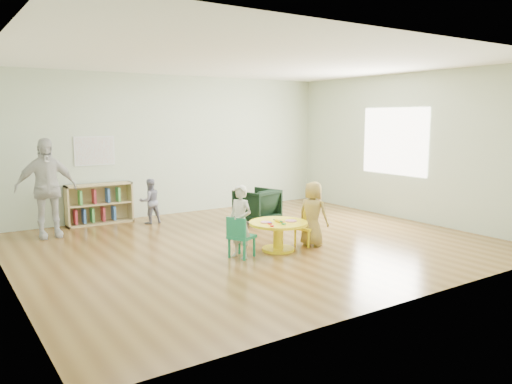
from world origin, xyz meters
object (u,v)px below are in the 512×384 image
kid_chair_right (307,226)px  adult_caretaker (46,188)px  armchair (257,206)px  child_left (240,222)px  activity_table (278,231)px  bookshelf (98,204)px  child_right (313,214)px  toddler (150,201)px  kid_chair_left (240,236)px

kid_chair_right → adult_caretaker: adult_caretaker is taller
armchair → child_left: (-1.54, -1.89, 0.20)m
activity_table → armchair: bearing=65.2°
bookshelf → child_right: (2.27, -3.47, 0.13)m
toddler → adult_caretaker: 1.86m
kid_chair_right → armchair: armchair is taller
bookshelf → adult_caretaker: 1.27m
toddler → armchair: bearing=149.2°
armchair → child_left: size_ratio=0.68×
armchair → child_right: (-0.25, -1.93, 0.18)m
kid_chair_left → adult_caretaker: adult_caretaker is taller
armchair → child_right: 1.96m
kid_chair_right → armchair: 1.85m
kid_chair_right → bookshelf: 4.04m
kid_chair_right → toddler: bearing=4.8°
adult_caretaker → kid_chair_right: bearing=-39.4°
bookshelf → child_left: 3.56m
child_left → armchair: bearing=122.3°
activity_table → adult_caretaker: bearing=134.0°
kid_chair_left → child_right: 1.31m
bookshelf → armchair: (2.53, -1.54, -0.05)m
kid_chair_left → kid_chair_right: 1.26m
kid_chair_right → child_right: size_ratio=0.55×
adult_caretaker → child_left: bearing=-53.7°
armchair → toddler: (-1.73, 1.00, 0.10)m
toddler → adult_caretaker: size_ratio=0.51×
kid_chair_right → child_left: 1.27m
activity_table → bookshelf: bearing=116.1°
armchair → child_left: 2.44m
kid_chair_left → armchair: (1.55, 1.89, 0.00)m
bookshelf → child_left: size_ratio=1.16×
kid_chair_right → child_left: size_ratio=0.53×
armchair → adult_caretaker: adult_caretaker is taller
toddler → adult_caretaker: adult_caretaker is taller
child_right → child_left: bearing=65.8°
kid_chair_right → child_right: child_right is taller
kid_chair_right → toddler: (-1.44, 2.83, 0.13)m
kid_chair_right → bookshelf: bookshelf is taller
armchair → toddler: 2.00m
kid_chair_left → kid_chair_right: (1.26, 0.07, -0.03)m
activity_table → adult_caretaker: size_ratio=0.53×
activity_table → kid_chair_right: 0.58m
activity_table → toddler: toddler is taller
kid_chair_left → bookshelf: size_ratio=0.49×
bookshelf → child_right: bearing=-56.7°
activity_table → child_right: bearing=-6.1°
activity_table → kid_chair_right: bearing=4.0°
kid_chair_right → child_right: 0.23m
child_left → toddler: (-0.19, 2.89, -0.10)m
toddler → bookshelf: bearing=-34.1°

